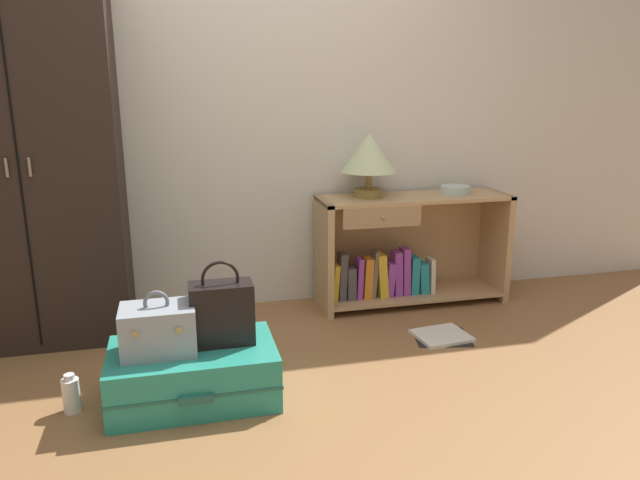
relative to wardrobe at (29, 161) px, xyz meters
name	(u,v)px	position (x,y,z in m)	size (l,w,h in m)	color
ground_plane	(301,428)	(1.15, -1.20, -0.96)	(9.00, 9.00, 0.00)	olive
back_wall	(246,91)	(1.15, 0.30, 0.34)	(6.40, 0.10, 2.60)	silver
wardrobe	(29,161)	(0.00, 0.00, 0.00)	(0.88, 0.47, 1.92)	black
bookshelf	(404,252)	(2.07, 0.05, -0.64)	(1.18, 0.37, 0.68)	tan
table_lamp	(369,155)	(1.84, 0.07, -0.03)	(0.33, 0.33, 0.38)	olive
bowl	(455,189)	(2.41, 0.06, -0.26)	(0.18, 0.18, 0.05)	silver
suitcase_large	(194,373)	(0.74, -0.87, -0.84)	(0.72, 0.46, 0.24)	teal
train_case	(158,329)	(0.61, -0.87, -0.62)	(0.31, 0.22, 0.28)	#8E99A3
handbag	(222,312)	(0.88, -0.84, -0.58)	(0.27, 0.14, 0.37)	black
bottle	(71,395)	(0.23, -0.85, -0.88)	(0.07, 0.07, 0.17)	white
open_book_on_floor	(442,336)	(2.08, -0.53, -0.95)	(0.34, 0.31, 0.02)	white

